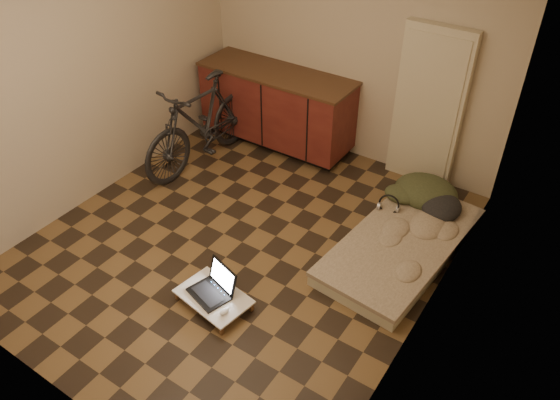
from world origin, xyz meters
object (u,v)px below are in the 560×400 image
Objects in this scene: futon at (401,245)px; lap_desk at (213,297)px; bicycle at (200,119)px; laptop at (214,288)px.

lap_desk is (-1.03, -1.46, 0.01)m from futon.
futon is at bearing 64.05° from lap_desk.
laptop is (1.45, -1.59, -0.40)m from bicycle.
futon is (2.50, -0.17, -0.48)m from bicycle.
laptop is at bearing -44.03° from bicycle.
futon is 1.77m from laptop.
bicycle is at bearing 141.15° from lap_desk.
bicycle is 2.19m from laptop.
laptop is at bearing 128.96° from lap_desk.
futon is 4.53× the size of laptop.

